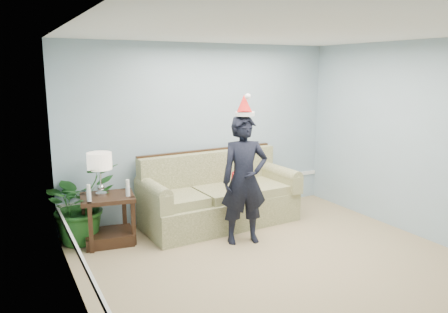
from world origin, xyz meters
TOP-DOWN VIEW (x-y plane):
  - room_shell at (0.00, 0.00)m, footprint 4.54×5.04m
  - wainscot_trim at (-1.18, 1.18)m, footprint 4.49×4.99m
  - sofa at (0.02, 2.02)m, footprint 2.35×1.09m
  - side_table at (-1.65, 2.00)m, footprint 0.77×0.67m
  - table_lamp at (-1.71, 2.08)m, footprint 0.32×0.32m
  - candle_pair at (-1.66, 1.85)m, footprint 0.56×0.06m
  - houseplant at (-1.97, 2.23)m, footprint 1.23×1.17m
  - man at (-0.02, 1.19)m, footprint 0.71×0.55m
  - santa_hat at (-0.02, 1.21)m, footprint 0.33×0.36m
  - teddy_bear at (0.29, 1.79)m, footprint 0.33×0.35m

SIDE VIEW (x-z plane):
  - side_table at x=-1.65m, z-range -0.07..0.59m
  - sofa at x=0.02m, z-range -0.16..0.92m
  - wainscot_trim at x=-1.18m, z-range 0.42..0.48m
  - houseplant at x=-1.97m, z-range 0.00..1.07m
  - teddy_bear at x=0.29m, z-range 0.50..0.97m
  - candle_pair at x=-1.66m, z-range 0.65..0.88m
  - man at x=-0.02m, z-range 0.00..1.73m
  - table_lamp at x=-1.71m, z-range 0.81..1.38m
  - room_shell at x=0.00m, z-range -0.02..2.72m
  - santa_hat at x=-0.02m, z-range 1.69..1.99m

